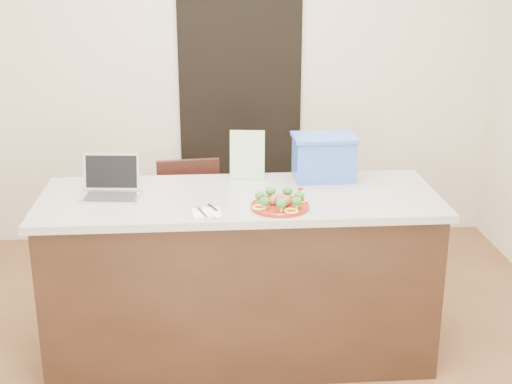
{
  "coord_description": "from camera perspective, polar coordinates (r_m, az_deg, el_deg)",
  "views": [
    {
      "loc": [
        -0.18,
        -3.22,
        2.11
      ],
      "look_at": [
        0.08,
        0.2,
        0.95
      ],
      "focal_mm": 50.0,
      "sensor_mm": 36.0,
      "label": 1
    }
  ],
  "objects": [
    {
      "name": "ground",
      "position": [
        3.86,
        -1.02,
        -14.54
      ],
      "size": [
        4.0,
        4.0,
        0.0
      ],
      "primitive_type": "plane",
      "color": "brown",
      "rests_on": "ground"
    },
    {
      "name": "room_shell",
      "position": [
        3.26,
        -1.18,
        9.98
      ],
      "size": [
        4.0,
        4.0,
        4.0
      ],
      "color": "white",
      "rests_on": "ground"
    },
    {
      "name": "doorway",
      "position": [
        5.33,
        -1.25,
        6.61
      ],
      "size": [
        0.9,
        0.02,
        2.0
      ],
      "primitive_type": "cube",
      "color": "black",
      "rests_on": "ground"
    },
    {
      "name": "island",
      "position": [
        3.85,
        -1.28,
        -6.73
      ],
      "size": [
        2.06,
        0.76,
        0.92
      ],
      "color": "black",
      "rests_on": "ground"
    },
    {
      "name": "plate",
      "position": [
        3.49,
        1.92,
        -1.11
      ],
      "size": [
        0.29,
        0.29,
        0.02
      ],
      "rotation": [
        0.0,
        0.0,
        -0.3
      ],
      "color": "maroon",
      "rests_on": "island"
    },
    {
      "name": "meatballs",
      "position": [
        3.49,
        1.98,
        -0.67
      ],
      "size": [
        0.12,
        0.12,
        0.04
      ],
      "color": "brown",
      "rests_on": "plate"
    },
    {
      "name": "broccoli",
      "position": [
        3.48,
        1.93,
        -0.4
      ],
      "size": [
        0.24,
        0.24,
        0.04
      ],
      "color": "#1A5115",
      "rests_on": "plate"
    },
    {
      "name": "pepper_rings",
      "position": [
        3.49,
        1.92,
        -0.95
      ],
      "size": [
        0.28,
        0.28,
        0.01
      ],
      "color": "yellow",
      "rests_on": "plate"
    },
    {
      "name": "napkin",
      "position": [
        3.44,
        -3.98,
        -1.64
      ],
      "size": [
        0.15,
        0.15,
        0.01
      ],
      "primitive_type": "cube",
      "rotation": [
        0.0,
        0.0,
        0.09
      ],
      "color": "silver",
      "rests_on": "island"
    },
    {
      "name": "fork",
      "position": [
        3.44,
        -4.31,
        -1.51
      ],
      "size": [
        0.05,
        0.16,
        0.0
      ],
      "rotation": [
        0.0,
        0.0,
        0.33
      ],
      "color": "silver",
      "rests_on": "napkin"
    },
    {
      "name": "knife",
      "position": [
        3.42,
        -3.47,
        -1.63
      ],
      "size": [
        0.06,
        0.2,
        0.01
      ],
      "rotation": [
        0.0,
        0.0,
        0.4
      ],
      "color": "white",
      "rests_on": "napkin"
    },
    {
      "name": "yogurt_bottle",
      "position": [
        3.57,
        3.57,
        -0.36
      ],
      "size": [
        0.04,
        0.04,
        0.08
      ],
      "rotation": [
        0.0,
        0.0,
        0.07
      ],
      "color": "white",
      "rests_on": "island"
    },
    {
      "name": "laptop",
      "position": [
        3.74,
        -11.53,
        0.58
      ],
      "size": [
        0.31,
        0.26,
        0.21
      ],
      "rotation": [
        0.0,
        0.0,
        -0.1
      ],
      "color": "silver",
      "rests_on": "island"
    },
    {
      "name": "leaflet",
      "position": [
        3.91,
        -0.71,
        2.98
      ],
      "size": [
        0.19,
        0.06,
        0.27
      ],
      "primitive_type": "cube",
      "rotation": [
        -0.14,
        0.0,
        -0.12
      ],
      "color": "silver",
      "rests_on": "island"
    },
    {
      "name": "blue_box",
      "position": [
        3.93,
        5.42,
        2.8
      ],
      "size": [
        0.34,
        0.25,
        0.24
      ],
      "rotation": [
        0.0,
        0.0,
        0.02
      ],
      "color": "#3158B3",
      "rests_on": "island"
    },
    {
      "name": "chair",
      "position": [
        4.48,
        -5.35,
        -2.46
      ],
      "size": [
        0.43,
        0.43,
        0.89
      ],
      "rotation": [
        0.0,
        0.0,
        0.09
      ],
      "color": "#381610",
      "rests_on": "ground"
    }
  ]
}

